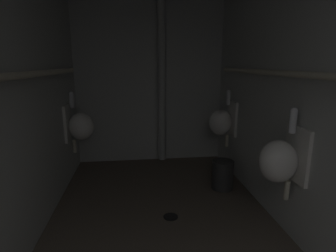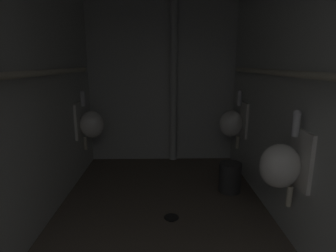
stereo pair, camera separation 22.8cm
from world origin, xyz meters
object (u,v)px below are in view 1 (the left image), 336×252
Objects in this scene: floor_drain at (171,217)px; waste_bin at (223,175)px; urinal_left_mid at (79,125)px; urinal_right_mid at (281,160)px; standpipe_back_wall at (162,80)px; urinal_right_far at (222,121)px.

floor_drain is 0.88m from waste_bin.
waste_bin is (1.67, -0.49, -0.52)m from urinal_left_mid.
floor_drain is (0.99, -1.02, -0.69)m from urinal_left_mid.
standpipe_back_wall reaches higher than urinal_right_mid.
waste_bin is at bearing -104.77° from urinal_right_far.
standpipe_back_wall is (-0.74, 1.95, 0.51)m from urinal_right_mid.
floor_drain is (-0.81, 0.41, -0.69)m from urinal_right_mid.
urinal_left_mid is 5.39× the size of floor_drain.
urinal_left_mid and urinal_right_far have the same top height.
urinal_left_mid is at bearing 163.73° from waste_bin.
urinal_left_mid is 1.81m from waste_bin.
urinal_right_far is (0.00, 1.45, 0.00)m from urinal_right_mid.
standpipe_back_wall is (-0.74, 0.50, 0.51)m from urinal_right_far.
urinal_right_far is (1.80, 0.02, 0.00)m from urinal_left_mid.
standpipe_back_wall is at bearing 25.92° from urinal_left_mid.
urinal_right_far is at bearing 51.92° from floor_drain.
urinal_right_mid reaches higher than waste_bin.
urinal_right_mid is 1.14m from floor_drain.
waste_bin is (-0.13, 0.95, -0.52)m from urinal_right_mid.
waste_bin is (0.68, 0.54, 0.16)m from floor_drain.
standpipe_back_wall is at bearing 87.18° from floor_drain.
waste_bin reaches higher than floor_drain.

